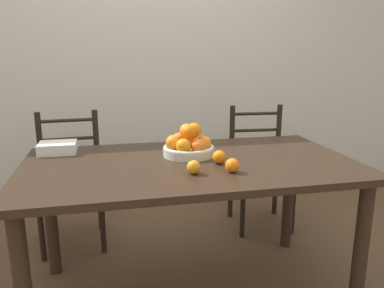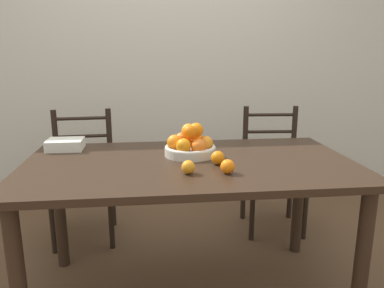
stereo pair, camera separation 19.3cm
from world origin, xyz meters
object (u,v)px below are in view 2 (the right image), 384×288
(orange_loose_0, at_px, (188,167))
(book_stack, at_px, (65,144))
(orange_loose_1, at_px, (228,166))
(chair_right, at_px, (273,170))
(fruit_bowl, at_px, (190,145))
(chair_left, at_px, (83,177))
(orange_loose_2, at_px, (218,158))

(orange_loose_0, height_order, book_stack, orange_loose_0)
(book_stack, bearing_deg, orange_loose_1, -32.71)
(orange_loose_1, relative_size, chair_right, 0.07)
(fruit_bowl, distance_m, book_stack, 0.73)
(fruit_bowl, distance_m, chair_right, 1.02)
(fruit_bowl, height_order, orange_loose_0, fruit_bowl)
(orange_loose_1, relative_size, chair_left, 0.07)
(chair_right, distance_m, book_stack, 1.50)
(orange_loose_1, xyz_separation_m, book_stack, (-0.84, 0.54, -0.00))
(orange_loose_2, height_order, book_stack, orange_loose_2)
(fruit_bowl, xyz_separation_m, chair_right, (0.69, 0.65, -0.37))
(chair_left, distance_m, chair_right, 1.39)
(orange_loose_0, bearing_deg, chair_left, 123.93)
(orange_loose_1, bearing_deg, orange_loose_2, 97.41)
(orange_loose_1, xyz_separation_m, chair_left, (-0.83, 0.98, -0.35))
(fruit_bowl, distance_m, chair_left, 1.02)
(orange_loose_0, height_order, chair_left, chair_left)
(orange_loose_1, distance_m, chair_left, 1.33)
(orange_loose_0, xyz_separation_m, orange_loose_2, (0.16, 0.13, 0.00))
(fruit_bowl, xyz_separation_m, orange_loose_1, (0.14, -0.33, -0.02))
(fruit_bowl, height_order, orange_loose_1, fruit_bowl)
(fruit_bowl, distance_m, orange_loose_0, 0.32)
(orange_loose_1, bearing_deg, chair_right, 60.39)
(fruit_bowl, xyz_separation_m, orange_loose_2, (0.12, -0.18, -0.02))
(fruit_bowl, bearing_deg, book_stack, 163.68)
(book_stack, bearing_deg, orange_loose_2, -25.51)
(orange_loose_0, distance_m, orange_loose_1, 0.18)
(fruit_bowl, xyz_separation_m, chair_left, (-0.69, 0.65, -0.37))
(fruit_bowl, bearing_deg, chair_right, 43.15)
(chair_left, xyz_separation_m, book_stack, (-0.00, -0.45, 0.35))
(fruit_bowl, xyz_separation_m, orange_loose_0, (-0.04, -0.32, -0.03))
(book_stack, bearing_deg, orange_loose_0, -38.49)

